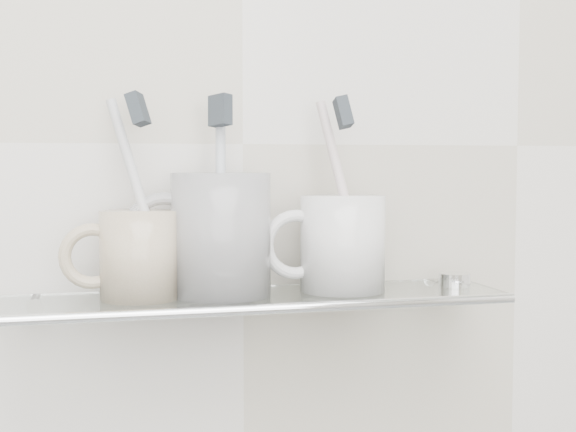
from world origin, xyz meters
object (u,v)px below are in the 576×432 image
object	(u,v)px
mug_left	(140,255)
shelf_glass	(255,299)
mug_right	(343,243)
mug_center	(221,235)

from	to	relation	value
mug_left	shelf_glass	bearing A→B (deg)	3.52
shelf_glass	mug_left	xyz separation A→B (m)	(-0.11, 0.00, 0.05)
shelf_glass	mug_left	distance (m)	0.12
shelf_glass	mug_right	world-z (taller)	mug_right
shelf_glass	mug_right	size ratio (longest dim) A/B	5.15
shelf_glass	mug_right	distance (m)	0.11
mug_center	shelf_glass	bearing A→B (deg)	-20.84
mug_left	mug_center	distance (m)	0.08
mug_left	mug_right	world-z (taller)	mug_right
mug_left	mug_right	xyz separation A→B (m)	(0.20, 0.00, 0.01)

